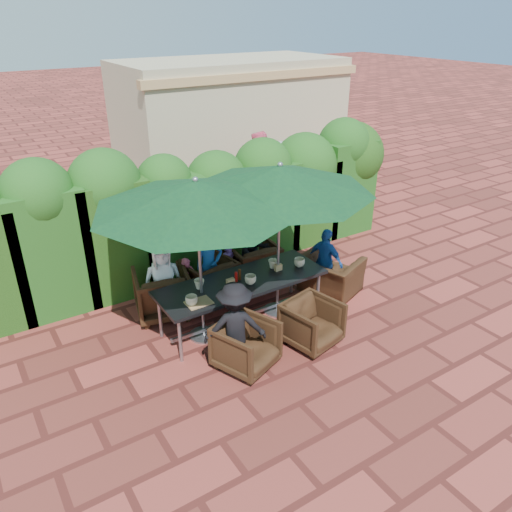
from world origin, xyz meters
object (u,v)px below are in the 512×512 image
chair_far_left (162,291)px  dining_table (242,285)px  chair_near_left (246,343)px  chair_far_right (252,261)px  chair_near_right (312,321)px  chair_far_mid (209,278)px  umbrella_right (280,179)px  umbrella_left (196,195)px  chair_end_right (330,269)px

chair_far_left → dining_table: bearing=149.8°
chair_near_left → chair_far_right: bearing=34.2°
dining_table → chair_near_right: bearing=-59.5°
chair_far_mid → chair_near_left: 1.89m
umbrella_right → chair_near_left: size_ratio=3.68×
umbrella_left → chair_near_left: (0.17, -0.94, -1.84)m
chair_near_left → umbrella_right: bearing=17.0°
dining_table → umbrella_left: size_ratio=0.92×
umbrella_left → chair_near_right: (1.24, -1.00, -1.85)m
chair_far_left → chair_end_right: size_ratio=0.87×
umbrella_right → chair_near_left: bearing=-141.4°
chair_near_left → chair_far_mid: bearing=55.9°
chair_far_left → chair_far_mid: 0.84m
umbrella_right → chair_far_right: umbrella_right is taller
dining_table → umbrella_left: bearing=178.6°
dining_table → umbrella_right: bearing=-0.8°
umbrella_left → chair_far_left: umbrella_left is taller
chair_near_left → chair_near_right: 1.07m
dining_table → chair_far_left: 1.31m
chair_far_left → chair_near_left: chair_far_left is taller
chair_far_right → chair_end_right: chair_end_right is taller
chair_far_left → chair_far_right: 1.75m
umbrella_left → chair_far_left: 2.02m
umbrella_left → chair_near_left: size_ratio=3.78×
dining_table → chair_far_mid: bearing=95.1°
chair_far_left → chair_near_right: chair_far_left is taller
dining_table → umbrella_right: size_ratio=0.95×
chair_end_right → chair_near_left: bearing=92.8°
dining_table → umbrella_left: 1.67m
chair_near_left → chair_near_right: chair_near_left is taller
chair_near_right → chair_far_mid: bearing=96.8°
chair_far_mid → chair_near_right: 2.02m
dining_table → chair_far_right: (0.83, 1.02, -0.26)m
dining_table → chair_far_left: size_ratio=3.08×
chair_near_right → dining_table: bearing=108.2°
chair_far_mid → dining_table: bearing=86.4°
chair_far_right → chair_near_left: size_ratio=1.11×
dining_table → chair_end_right: size_ratio=2.68×
chair_near_left → chair_end_right: size_ratio=0.77×
chair_end_right → chair_near_right: bearing=110.5°
chair_far_right → chair_end_right: (0.93, -0.99, 0.01)m
chair_far_left → chair_far_right: chair_far_left is taller
umbrella_right → chair_near_right: bearing=-94.1°
dining_table → chair_end_right: (1.76, 0.04, -0.25)m
umbrella_left → chair_far_mid: size_ratio=3.55×
dining_table → chair_far_right: 1.34m
umbrella_left → chair_near_right: 2.44m
chair_far_mid → chair_near_left: chair_far_mid is taller
umbrella_right → chair_near_right: umbrella_right is taller
dining_table → chair_far_mid: 0.97m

